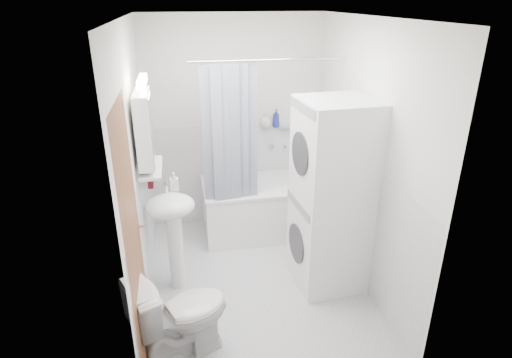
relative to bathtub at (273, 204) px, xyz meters
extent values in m
plane|color=#BDBDC1|center=(-0.38, -0.92, -0.34)|extent=(2.60, 2.60, 0.00)
plane|color=white|center=(-0.38, 0.38, 0.86)|extent=(2.00, 0.00, 2.00)
plane|color=white|center=(-0.38, -2.22, 0.86)|extent=(2.00, 0.00, 2.00)
plane|color=white|center=(-1.38, -0.92, 0.86)|extent=(0.00, 2.60, 2.60)
plane|color=white|center=(0.62, -0.92, 0.86)|extent=(0.00, 2.60, 2.60)
plane|color=white|center=(-0.38, -0.92, 2.06)|extent=(2.60, 2.60, 0.00)
plane|color=white|center=(-0.38, 0.37, 0.26)|extent=(1.98, 0.00, 1.98)
plane|color=white|center=(-1.36, -0.92, 0.26)|extent=(0.00, 2.58, 2.58)
plane|color=white|center=(0.61, -0.92, 0.26)|extent=(0.00, 2.58, 2.58)
plane|color=brown|center=(-1.36, -1.80, 0.66)|extent=(0.00, 2.00, 2.00)
cylinder|color=silver|center=(-1.33, -1.47, 0.66)|extent=(0.04, 0.04, 0.04)
cube|color=white|center=(0.00, 0.00, -0.05)|extent=(1.58, 0.74, 0.58)
cube|color=white|center=(0.00, 0.00, 0.26)|extent=(1.60, 0.76, 0.03)
cube|color=silver|center=(0.00, 0.00, 0.14)|extent=(1.40, 0.56, 0.20)
cylinder|color=silver|center=(0.20, 0.33, 0.59)|extent=(0.04, 0.12, 0.04)
cylinder|color=silver|center=(0.00, -0.32, 1.66)|extent=(1.78, 0.02, 0.02)
cube|color=#121E40|center=(-0.74, -0.32, 0.91)|extent=(0.10, 0.02, 1.45)
cube|color=#121E40|center=(-0.65, -0.32, 0.91)|extent=(0.10, 0.02, 1.45)
cube|color=#121E40|center=(-0.56, -0.32, 0.91)|extent=(0.10, 0.02, 1.45)
cube|color=#121E40|center=(-0.47, -0.32, 0.91)|extent=(0.10, 0.02, 1.45)
cube|color=#121E40|center=(-0.38, -0.32, 0.91)|extent=(0.10, 0.02, 1.45)
cube|color=#121E40|center=(-0.29, -0.32, 0.91)|extent=(0.10, 0.02, 1.45)
ellipsoid|color=white|center=(-1.14, -0.87, 0.51)|extent=(0.44, 0.37, 0.20)
cylinder|color=white|center=(-1.12, -0.87, 0.04)|extent=(0.14, 0.14, 0.75)
cylinder|color=silver|center=(-1.16, -0.73, 0.63)|extent=(0.03, 0.03, 0.14)
cylinder|color=silver|center=(-1.16, -0.77, 0.69)|extent=(0.02, 0.10, 0.02)
cube|color=white|center=(-1.29, -0.82, 1.21)|extent=(0.12, 0.50, 0.60)
cube|color=white|center=(-1.22, -0.82, 1.21)|extent=(0.01, 0.47, 0.57)
cube|color=#FFEABF|center=(-1.27, -0.82, 1.59)|extent=(0.06, 0.45, 0.06)
cube|color=silver|center=(-1.27, -0.82, 0.86)|extent=(0.18, 0.54, 0.02)
cube|color=silver|center=(0.25, 0.32, 0.81)|extent=(0.22, 0.06, 0.02)
cube|color=#561018|center=(-1.32, -0.25, 0.93)|extent=(0.05, 0.37, 0.87)
cube|color=#561018|center=(-1.29, -0.25, 1.33)|extent=(0.03, 0.32, 0.08)
cylinder|color=silver|center=(-1.33, -0.25, 1.37)|extent=(0.02, 0.04, 0.02)
cube|color=white|center=(0.30, -1.03, 0.11)|extent=(0.67, 0.67, 0.88)
cylinder|color=#2D2D33|center=(-0.01, -1.03, 0.10)|extent=(0.05, 0.37, 0.37)
cube|color=gray|center=(-0.01, -1.03, 0.50)|extent=(0.05, 0.56, 0.08)
cube|color=white|center=(0.30, -1.03, 0.99)|extent=(0.67, 0.67, 0.88)
cylinder|color=#2D2D33|center=(-0.01, -1.03, 0.98)|extent=(0.05, 0.37, 0.37)
cube|color=gray|center=(-0.01, -1.03, 1.38)|extent=(0.05, 0.56, 0.08)
imported|color=white|center=(-1.10, -1.73, 0.03)|extent=(0.84, 0.68, 0.72)
imported|color=gray|center=(-1.09, -0.67, 0.61)|extent=(0.08, 0.17, 0.08)
imported|color=gray|center=(-1.27, -0.97, 0.91)|extent=(0.07, 0.18, 0.07)
imported|color=gray|center=(-1.27, -0.70, 0.93)|extent=(0.10, 0.09, 0.10)
imported|color=gray|center=(-0.03, 0.32, 0.89)|extent=(0.13, 0.17, 0.13)
imported|color=navy|center=(0.09, 0.32, 0.86)|extent=(0.08, 0.21, 0.08)
camera|label=1|loc=(-1.02, -4.31, 2.21)|focal=30.00mm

